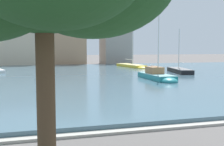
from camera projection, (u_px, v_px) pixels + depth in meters
name	position (u px, v px, depth m)	size (l,w,h in m)	color
harbor_water	(58.00, 77.00, 34.26)	(84.35, 46.12, 0.32)	#476675
quay_edge_coping	(105.00, 133.00, 11.91)	(84.35, 0.50, 0.12)	#ADA89E
sailboat_black	(178.00, 71.00, 38.98)	(3.15, 7.85, 6.28)	black
sailboat_yellow	(133.00, 67.00, 49.23)	(3.10, 9.43, 8.34)	gold
sailboat_teal	(158.00, 77.00, 29.75)	(1.98, 6.92, 7.65)	teal
townhouse_narrow_midrow	(15.00, 44.00, 56.67)	(8.67, 5.65, 8.82)	#C6B293
townhouse_wide_warehouse	(68.00, 37.00, 60.93)	(7.32, 6.57, 11.91)	tan
townhouse_end_terrace	(116.00, 37.00, 64.74)	(6.43, 6.55, 12.47)	gray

